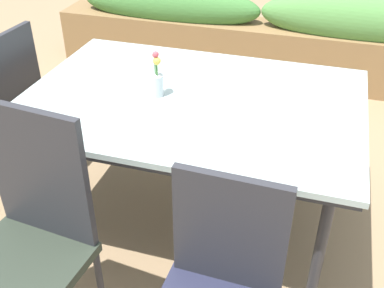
% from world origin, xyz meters
% --- Properties ---
extents(ground_plane, '(12.00, 12.00, 0.00)m').
position_xyz_m(ground_plane, '(0.00, 0.00, 0.00)').
color(ground_plane, '#9E7F5B').
extents(dining_table, '(1.59, 1.10, 0.74)m').
position_xyz_m(dining_table, '(-0.07, 0.10, 0.69)').
color(dining_table, '#B2C6C1').
rests_on(dining_table, ground).
extents(chair_near_left, '(0.47, 0.47, 1.04)m').
position_xyz_m(chair_near_left, '(-0.42, -0.78, 0.58)').
color(chair_near_left, '#2E362B').
rests_on(chair_near_left, ground).
extents(flower_vase, '(0.06, 0.06, 0.22)m').
position_xyz_m(flower_vase, '(-0.24, 0.07, 0.82)').
color(flower_vase, silver).
rests_on(flower_vase, dining_table).
extents(planter_box, '(3.53, 0.39, 0.77)m').
position_xyz_m(planter_box, '(-0.05, 2.01, 0.36)').
color(planter_box, olive).
rests_on(planter_box, ground).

